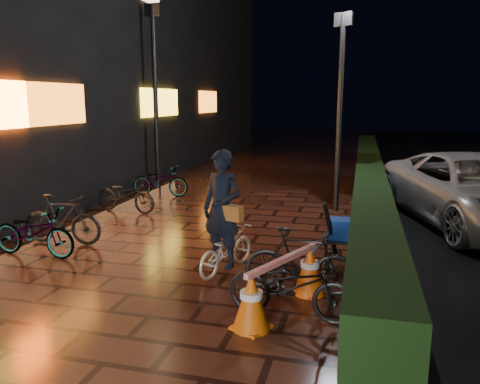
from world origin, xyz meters
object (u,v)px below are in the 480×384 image
(traffic_barrier, at_px, (283,283))
(cart_assembly, at_px, (340,231))
(van, at_px, (477,191))
(cyclist, at_px, (224,228))

(traffic_barrier, xyz_separation_m, cart_assembly, (0.63, 1.91, 0.21))
(van, distance_m, cart_assembly, 4.22)
(van, height_order, cyclist, cyclist)
(traffic_barrier, bearing_deg, cart_assembly, 71.70)
(traffic_barrier, distance_m, cart_assembly, 2.02)
(van, bearing_deg, cyclist, -154.53)
(van, distance_m, cyclist, 6.01)
(cyclist, bearing_deg, cart_assembly, 24.57)
(van, xyz_separation_m, traffic_barrier, (-3.34, -5.14, -0.42))
(cart_assembly, bearing_deg, van, 50.04)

